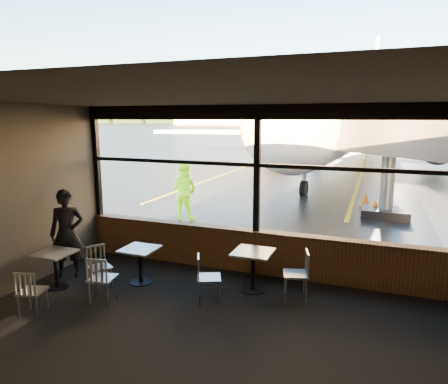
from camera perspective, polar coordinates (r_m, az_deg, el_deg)
The scene contains 30 objects.
ground_plane at distance 127.80m, azimuth 20.08°, elevation 8.43°, with size 520.00×520.00×0.00m, color black.
carpet_floor at distance 6.15m, azimuth -3.98°, elevation -21.14°, with size 8.00×6.00×0.01m, color black.
ceiling at distance 5.24m, azimuth -4.47°, elevation 13.38°, with size 8.00×6.00×0.04m, color #38332D.
wall_back at distance 3.19m, azimuth -28.97°, elevation -18.60°, with size 8.00×0.04×3.50m, color #464138.
window_sill at distance 8.52m, azimuth 4.57°, elevation -8.60°, with size 8.00×0.28×0.90m, color brown.
window_header at distance 8.05m, azimuth 4.87°, elevation 11.29°, with size 8.00×0.18×0.30m, color black.
mullion_left at distance 9.96m, azimuth -17.70°, elevation 4.05°, with size 0.12×0.12×2.60m, color black.
mullion_centre at distance 8.12m, azimuth 4.75°, elevation 3.15°, with size 0.12×0.12×2.60m, color black.
window_transom at distance 8.11m, azimuth 4.76°, elevation 3.85°, with size 8.00×0.10×0.08m, color black.
airliner at distance 29.20m, azimuth 17.95°, elevation 14.76°, with size 30.82×36.99×11.30m, color white, non-canonical shape.
jet_bridge at distance 13.34m, azimuth 26.85°, elevation 5.67°, with size 8.89×10.86×4.74m, color #272729, non-canonical shape.
cafe_table_near at distance 7.70m, azimuth 4.14°, elevation -11.19°, with size 0.71×0.71×0.78m, color gray, non-canonical shape.
cafe_table_mid at distance 8.19m, azimuth -11.88°, elevation -10.26°, with size 0.66×0.66×0.72m, color #9B958E, non-canonical shape.
cafe_table_left at distance 8.44m, azimuth -22.88°, elevation -10.24°, with size 0.66×0.66×0.72m, color gray, non-canonical shape.
chair_near_e at distance 7.46m, azimuth 10.18°, elevation -11.55°, with size 0.49×0.49×0.91m, color #AEAA9D, non-canonical shape.
chair_near_w at distance 7.26m, azimuth -2.15°, elevation -12.23°, with size 0.47×0.47×0.86m, color #BBB6A8, non-canonical shape.
chair_mid_s at distance 7.52m, azimuth -16.94°, elevation -11.77°, with size 0.48×0.48×0.89m, color #BBB6A9, non-canonical shape.
chair_mid_w at distance 8.12m, azimuth -17.34°, elevation -10.30°, with size 0.45×0.45×0.83m, color #B0AA9F, non-canonical shape.
chair_left_s at distance 7.50m, azimuth -25.71°, elevation -12.72°, with size 0.45×0.45×0.82m, color #B6B2A4, non-canonical shape.
passenger at distance 8.77m, azimuth -21.51°, elevation -5.57°, with size 0.67×0.44×1.83m, color black.
ground_crew at distance 12.92m, azimuth -5.75°, elevation 0.14°, with size 0.89×0.70×1.84m, color #BFF219.
cone_nose at distance 14.44m, azimuth 20.80°, elevation -2.02°, with size 0.39×0.39×0.54m, color #FB5D07.
cone_wing at distance 27.57m, azimuth 7.53°, elevation 4.27°, with size 0.41×0.41×0.57m, color #DB3E06.
hangar_left at distance 201.17m, azimuth -0.18°, elevation 11.16°, with size 45.00×18.00×11.00m, color silver, non-canonical shape.
hangar_mid at distance 192.76m, azimuth 20.55°, elevation 10.38°, with size 38.00×15.00×10.00m, color silver, non-canonical shape.
fuel_tank_a at distance 192.46m, azimuth 11.41°, elevation 10.24°, with size 8.00×8.00×6.00m, color silver.
fuel_tank_b at distance 191.04m, azimuth 14.41°, elevation 10.12°, with size 8.00×8.00×6.00m, color silver.
fuel_tank_c at distance 190.13m, azimuth 17.45°, elevation 9.97°, with size 8.00×8.00×6.00m, color silver.
treeline at distance 217.77m, azimuth 20.64°, elevation 10.58°, with size 360.00×3.00×12.00m, color black.
cone_extra at distance 15.58m, azimuth 19.56°, elevation -1.10°, with size 0.38×0.38×0.52m, color #D26006.
Camera 1 is at (2.23, -7.74, 3.23)m, focal length 32.00 mm.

